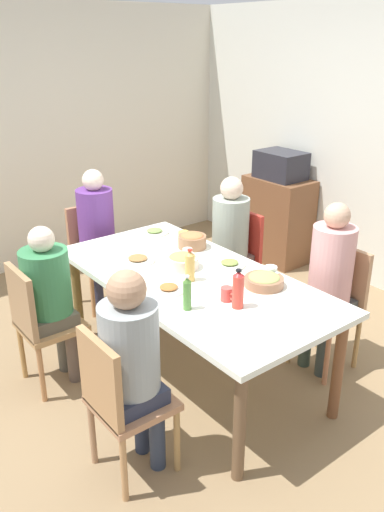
{
  "coord_description": "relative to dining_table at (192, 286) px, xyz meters",
  "views": [
    {
      "loc": [
        2.54,
        -1.98,
        2.27
      ],
      "look_at": [
        0.0,
        0.0,
        0.92
      ],
      "focal_mm": 36.9,
      "sensor_mm": 36.0,
      "label": 1
    }
  ],
  "objects": [
    {
      "name": "microwave",
      "position": [
        -1.12,
        2.04,
        0.35
      ],
      "size": [
        0.48,
        0.36,
        0.28
      ],
      "primitive_type": "cube",
      "color": "#26262F",
      "rests_on": "side_cabinet"
    },
    {
      "name": "bottle_1",
      "position": [
        0.04,
        -0.05,
        0.18
      ],
      "size": [
        0.07,
        0.07,
        0.22
      ],
      "color": "gold",
      "rests_on": "dining_table"
    },
    {
      "name": "dining_table",
      "position": [
        0.0,
        0.0,
        0.0
      ],
      "size": [
        2.08,
        1.03,
        0.77
      ],
      "color": "white",
      "rests_on": "ground_plane"
    },
    {
      "name": "person_4",
      "position": [
        0.52,
        -0.81,
        0.04
      ],
      "size": [
        0.31,
        0.31,
        1.22
      ],
      "color": "#252E43",
      "rests_on": "ground_plane"
    },
    {
      "name": "bowl_2",
      "position": [
        -0.42,
        0.33,
        0.13
      ],
      "size": [
        0.22,
        0.22,
        0.12
      ],
      "color": "#946645",
      "rests_on": "dining_table"
    },
    {
      "name": "bottle_0",
      "position": [
        0.35,
        -0.31,
        0.18
      ],
      "size": [
        0.05,
        0.05,
        0.22
      ],
      "color": "#4C8237",
      "rests_on": "dining_table"
    },
    {
      "name": "person_2",
      "position": [
        0.52,
        0.8,
        0.05
      ],
      "size": [
        0.3,
        0.3,
        1.26
      ],
      "color": "#394340",
      "rests_on": "ground_plane"
    },
    {
      "name": "ground_plane",
      "position": [
        0.0,
        0.0,
        -0.69
      ],
      "size": [
        6.19,
        6.19,
        0.0
      ],
      "primitive_type": "plane",
      "color": "#886E4C"
    },
    {
      "name": "plate_2",
      "position": [
        -0.85,
        0.27,
        0.09
      ],
      "size": [
        0.23,
        0.23,
        0.04
      ],
      "color": "silver",
      "rests_on": "dining_table"
    },
    {
      "name": "cup_3",
      "position": [
        -0.56,
        0.35,
        0.12
      ],
      "size": [
        0.12,
        0.09,
        0.08
      ],
      "color": "#EEBD4C",
      "rests_on": "dining_table"
    },
    {
      "name": "cup_0",
      "position": [
        0.41,
        -0.05,
        0.12
      ],
      "size": [
        0.11,
        0.07,
        0.09
      ],
      "color": "#CE4842",
      "rests_on": "dining_table"
    },
    {
      "name": "chair_1",
      "position": [
        -0.52,
        0.89,
        -0.18
      ],
      "size": [
        0.4,
        0.4,
        0.9
      ],
      "color": "red",
      "rests_on": "ground_plane"
    },
    {
      "name": "cup_2",
      "position": [
        -0.27,
        0.17,
        0.11
      ],
      "size": [
        0.11,
        0.07,
        0.08
      ],
      "color": "white",
      "rests_on": "dining_table"
    },
    {
      "name": "chair_0",
      "position": [
        -1.42,
        0.0,
        -0.18
      ],
      "size": [
        0.4,
        0.4,
        0.9
      ],
      "color": "tan",
      "rests_on": "ground_plane"
    },
    {
      "name": "side_cabinet",
      "position": [
        -1.12,
        2.04,
        -0.24
      ],
      "size": [
        0.7,
        0.44,
        0.9
      ],
      "primitive_type": "cube",
      "color": "brown",
      "rests_on": "ground_plane"
    },
    {
      "name": "bowl_1",
      "position": [
        -0.16,
        0.04,
        0.13
      ],
      "size": [
        0.23,
        0.23,
        0.1
      ],
      "color": "beige",
      "rests_on": "dining_table"
    },
    {
      "name": "chair_3",
      "position": [
        -0.52,
        -0.89,
        -0.18
      ],
      "size": [
        0.4,
        0.4,
        0.9
      ],
      "color": "#B08351",
      "rests_on": "ground_plane"
    },
    {
      "name": "plate_0",
      "position": [
        0.02,
        0.32,
        0.09
      ],
      "size": [
        0.22,
        0.22,
        0.04
      ],
      "color": "silver",
      "rests_on": "dining_table"
    },
    {
      "name": "person_0",
      "position": [
        -1.33,
        0.0,
        0.05
      ],
      "size": [
        0.31,
        0.31,
        1.25
      ],
      "color": "#322D52",
      "rests_on": "ground_plane"
    },
    {
      "name": "chair_4",
      "position": [
        0.52,
        -0.89,
        -0.18
      ],
      "size": [
        0.4,
        0.4,
        0.9
      ],
      "color": "#AF7A56",
      "rests_on": "ground_plane"
    },
    {
      "name": "plate_3",
      "position": [
        -0.45,
        -0.15,
        0.09
      ],
      "size": [
        0.25,
        0.25,
        0.04
      ],
      "color": "silver",
      "rests_on": "dining_table"
    },
    {
      "name": "person_1",
      "position": [
        -0.52,
        0.8,
        0.04
      ],
      "size": [
        0.31,
        0.31,
        1.23
      ],
      "color": "brown",
      "rests_on": "ground_plane"
    },
    {
      "name": "bottle_2",
      "position": [
        0.51,
        -0.05,
        0.19
      ],
      "size": [
        0.07,
        0.07,
        0.25
      ],
      "color": "red",
      "rests_on": "dining_table"
    },
    {
      "name": "person_3",
      "position": [
        -0.52,
        -0.8,
        0.0
      ],
      "size": [
        0.32,
        0.32,
        1.16
      ],
      "color": "#535146",
      "rests_on": "ground_plane"
    },
    {
      "name": "cup_1",
      "position": [
        0.35,
        0.39,
        0.12
      ],
      "size": [
        0.12,
        0.09,
        0.09
      ],
      "color": "white",
      "rests_on": "dining_table"
    },
    {
      "name": "bowl_0",
      "position": [
        0.4,
        0.28,
        0.12
      ],
      "size": [
        0.25,
        0.25,
        0.08
      ],
      "color": "#916145",
      "rests_on": "dining_table"
    },
    {
      "name": "chair_2",
      "position": [
        0.52,
        0.89,
        -0.18
      ],
      "size": [
        0.4,
        0.4,
        0.9
      ],
      "color": "#A57A59",
      "rests_on": "ground_plane"
    },
    {
      "name": "wall_left",
      "position": [
        -2.64,
        0.0,
        0.61
      ],
      "size": [
        0.12,
        4.8,
        2.6
      ],
      "primitive_type": "cube",
      "color": "beige",
      "rests_on": "ground_plane"
    },
    {
      "name": "plate_1",
      "position": [
        0.08,
        -0.25,
        0.09
      ],
      "size": [
        0.21,
        0.21,
        0.04
      ],
      "color": "silver",
      "rests_on": "dining_table"
    }
  ]
}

